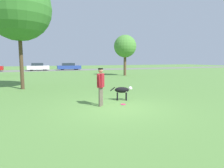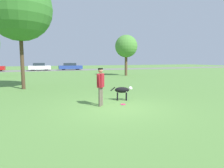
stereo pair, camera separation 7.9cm
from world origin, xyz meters
name	(u,v)px [view 1 (the left image)]	position (x,y,z in m)	size (l,w,h in m)	color
ground_plane	(117,108)	(0.00, 0.00, 0.00)	(120.00, 120.00, 0.00)	#56843D
far_road_strip	(48,70)	(0.00, 32.07, 0.01)	(120.00, 6.00, 0.01)	slate
person	(101,84)	(-0.51, 0.57, 0.99)	(0.47, 0.59, 1.68)	#665B4C
dog	(123,90)	(0.92, 1.32, 0.50)	(1.07, 0.56, 0.70)	black
frisbee	(123,104)	(0.52, 0.43, 0.01)	(0.23, 0.23, 0.02)	#E52366
tree_near_left	(18,8)	(-3.84, 7.44, 5.43)	(4.32, 4.32, 7.60)	#4C3826
tree_far_right	(125,46)	(8.00, 15.42, 3.69)	(2.83, 2.83, 5.14)	brown
parked_car_white	(38,67)	(-1.85, 31.91, 0.70)	(3.94, 1.86, 1.42)	white
parked_car_blue	(69,67)	(3.90, 31.93, 0.68)	(4.58, 1.92, 1.37)	#284293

